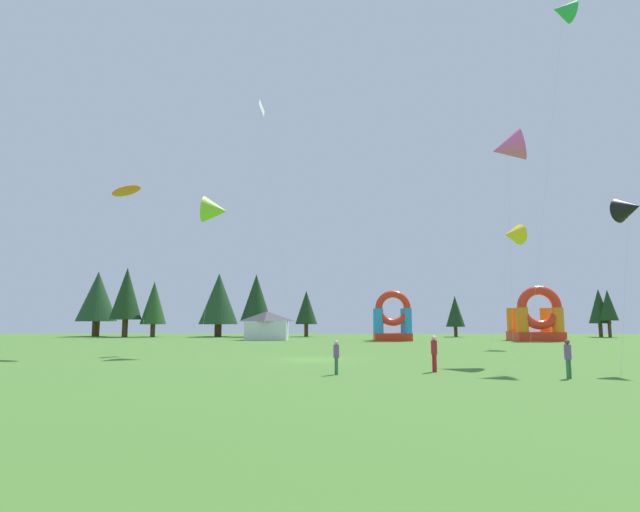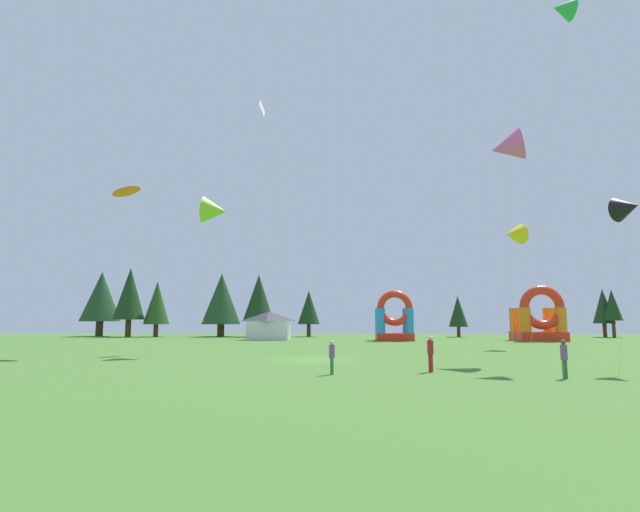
# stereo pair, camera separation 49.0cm
# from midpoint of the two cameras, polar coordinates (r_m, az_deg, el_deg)

# --- Properties ---
(ground_plane) EXTENTS (120.00, 120.00, 0.00)m
(ground_plane) POSITION_cam_midpoint_polar(r_m,az_deg,el_deg) (33.61, -1.23, -11.67)
(ground_plane) COLOR #47752D
(kite_black_delta) EXTENTS (2.28, 1.71, 9.23)m
(kite_black_delta) POSITION_cam_midpoint_polar(r_m,az_deg,el_deg) (31.64, 31.26, 4.64)
(kite_black_delta) COLOR black
(kite_black_delta) RESTS_ON ground_plane
(kite_lime_delta) EXTENTS (2.08, 4.35, 12.17)m
(kite_lime_delta) POSITION_cam_midpoint_polar(r_m,az_deg,el_deg) (40.13, -12.14, 5.09)
(kite_lime_delta) COLOR #8CD826
(kite_lime_delta) RESTS_ON ground_plane
(kite_pink_delta) EXTENTS (2.83, 5.62, 15.67)m
(kite_pink_delta) POSITION_cam_midpoint_polar(r_m,az_deg,el_deg) (37.73, 20.16, 11.46)
(kite_pink_delta) COLOR #EA599E
(kite_pink_delta) RESTS_ON ground_plane
(kite_orange_parafoil) EXTENTS (3.97, 1.72, 13.15)m
(kite_orange_parafoil) POSITION_cam_midpoint_polar(r_m,az_deg,el_deg) (42.22, -21.45, 6.90)
(kite_orange_parafoil) COLOR orange
(kite_orange_parafoil) RESTS_ON ground_plane
(kite_white_diamond) EXTENTS (3.69, 3.12, 23.21)m
(kite_white_diamond) POSITION_cam_midpoint_polar(r_m,az_deg,el_deg) (50.30, -7.12, 16.05)
(kite_white_diamond) COLOR white
(kite_white_diamond) RESTS_ON ground_plane
(kite_yellow_delta) EXTENTS (2.70, 5.05, 11.65)m
(kite_yellow_delta) POSITION_cam_midpoint_polar(r_m,az_deg,el_deg) (51.07, 20.76, 2.28)
(kite_yellow_delta) COLOR yellow
(kite_yellow_delta) RESTS_ON ground_plane
(kite_green_delta) EXTENTS (1.75, 9.55, 26.13)m
(kite_green_delta) POSITION_cam_midpoint_polar(r_m,az_deg,el_deg) (44.87, 25.56, 23.80)
(kite_green_delta) COLOR green
(kite_green_delta) RESTS_ON ground_plane
(person_near_camera) EXTENTS (0.41, 0.41, 1.80)m
(person_near_camera) POSITION_cam_midpoint_polar(r_m,az_deg,el_deg) (26.29, 12.30, -10.42)
(person_near_camera) COLOR #B21E26
(person_near_camera) RESTS_ON ground_plane
(person_left_edge) EXTENTS (0.41, 0.41, 1.73)m
(person_left_edge) POSITION_cam_midpoint_polar(r_m,az_deg,el_deg) (25.40, 25.81, -10.10)
(person_left_edge) COLOR #33723F
(person_left_edge) RESTS_ON ground_plane
(person_midfield) EXTENTS (0.36, 0.36, 1.63)m
(person_midfield) POSITION_cam_midpoint_polar(r_m,az_deg,el_deg) (24.53, 1.28, -11.07)
(person_midfield) COLOR #33723F
(person_midfield) RESTS_ON ground_plane
(inflatable_red_slide) EXTENTS (4.54, 3.84, 6.14)m
(inflatable_red_slide) POSITION_cam_midpoint_polar(r_m,az_deg,el_deg) (63.09, 8.01, -7.43)
(inflatable_red_slide) COLOR red
(inflatable_red_slide) RESTS_ON ground_plane
(inflatable_blue_arch) EXTENTS (5.55, 4.92, 6.67)m
(inflatable_blue_arch) POSITION_cam_midpoint_polar(r_m,az_deg,el_deg) (67.12, 23.18, -6.83)
(inflatable_blue_arch) COLOR red
(inflatable_blue_arch) RESTS_ON ground_plane
(festival_tent) EXTENTS (5.29, 3.01, 3.63)m
(festival_tent) POSITION_cam_midpoint_polar(r_m,az_deg,el_deg) (65.26, -6.28, -7.86)
(festival_tent) COLOR silver
(festival_tent) RESTS_ON ground_plane
(tree_row_0) EXTENTS (6.03, 6.03, 10.00)m
(tree_row_0) POSITION_cam_midpoint_polar(r_m,az_deg,el_deg) (85.28, -24.09, -4.23)
(tree_row_0) COLOR #4C331E
(tree_row_0) RESTS_ON ground_plane
(tree_row_1) EXTENTS (4.59, 4.59, 10.37)m
(tree_row_1) POSITION_cam_midpoint_polar(r_m,az_deg,el_deg) (80.87, -21.27, -4.01)
(tree_row_1) COLOR #4C331E
(tree_row_1) RESTS_ON ground_plane
(tree_row_2) EXTENTS (3.83, 3.83, 8.36)m
(tree_row_2) POSITION_cam_midpoint_polar(r_m,az_deg,el_deg) (80.29, -18.51, -5.07)
(tree_row_2) COLOR #4C331E
(tree_row_2) RESTS_ON ground_plane
(tree_row_3) EXTENTS (5.90, 5.90, 9.63)m
(tree_row_3) POSITION_cam_midpoint_polar(r_m,az_deg,el_deg) (78.56, -11.59, -4.79)
(tree_row_3) COLOR #4C331E
(tree_row_3) RESTS_ON ground_plane
(tree_row_4) EXTENTS (4.58, 4.58, 9.41)m
(tree_row_4) POSITION_cam_midpoint_polar(r_m,az_deg,el_deg) (76.79, -7.44, -4.70)
(tree_row_4) COLOR #4C331E
(tree_row_4) RESTS_ON ground_plane
(tree_row_5) EXTENTS (3.37, 3.37, 6.97)m
(tree_row_5) POSITION_cam_midpoint_polar(r_m,az_deg,el_deg) (77.15, -1.75, -5.88)
(tree_row_5) COLOR #4C331E
(tree_row_5) RESTS_ON ground_plane
(tree_row_6) EXTENTS (2.82, 2.82, 6.11)m
(tree_row_6) POSITION_cam_midpoint_polar(r_m,az_deg,el_deg) (78.80, 14.92, -6.11)
(tree_row_6) COLOR #4C331E
(tree_row_6) RESTS_ON ground_plane
(tree_row_7) EXTENTS (3.02, 3.02, 7.16)m
(tree_row_7) POSITION_cam_midpoint_polar(r_m,az_deg,el_deg) (86.01, 28.96, -5.02)
(tree_row_7) COLOR #4C331E
(tree_row_7) RESTS_ON ground_plane
(tree_row_8) EXTENTS (2.60, 2.60, 6.97)m
(tree_row_8) POSITION_cam_midpoint_polar(r_m,az_deg,el_deg) (85.12, 29.74, -4.89)
(tree_row_8) COLOR #4C331E
(tree_row_8) RESTS_ON ground_plane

